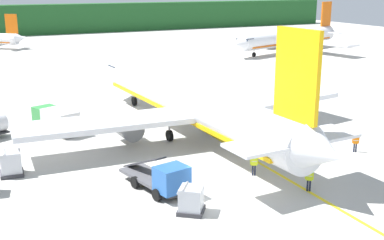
{
  "coord_description": "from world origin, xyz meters",
  "views": [
    {
      "loc": [
        -15.02,
        -28.66,
        14.92
      ],
      "look_at": [
        2.41,
        8.11,
        3.66
      ],
      "focal_mm": 46.66,
      "sensor_mm": 36.0,
      "label": 1
    }
  ],
  "objects_px": {
    "crew_loader_right": "(254,163)",
    "cargo_container_far": "(11,163)",
    "airliner_foreground": "(188,102)",
    "cargo_container_near": "(191,200)",
    "crew_marshaller": "(309,178)",
    "service_truck_fuel": "(56,119)",
    "crew_supervisor": "(251,139)",
    "crew_loader_left": "(356,142)",
    "service_truck_baggage": "(162,178)",
    "airliner_mid_apron": "(290,38)"
  },
  "relations": [
    {
      "from": "service_truck_baggage",
      "to": "crew_loader_right",
      "type": "distance_m",
      "value": 7.9
    },
    {
      "from": "airliner_foreground",
      "to": "crew_supervisor",
      "type": "relative_size",
      "value": 24.77
    },
    {
      "from": "airliner_mid_apron",
      "to": "cargo_container_far",
      "type": "bearing_deg",
      "value": -141.44
    },
    {
      "from": "airliner_foreground",
      "to": "cargo_container_near",
      "type": "height_order",
      "value": "airliner_foreground"
    },
    {
      "from": "crew_supervisor",
      "to": "cargo_container_near",
      "type": "bearing_deg",
      "value": -137.93
    },
    {
      "from": "airliner_foreground",
      "to": "service_truck_baggage",
      "type": "bearing_deg",
      "value": -122.43
    },
    {
      "from": "crew_loader_right",
      "to": "crew_supervisor",
      "type": "bearing_deg",
      "value": 60.24
    },
    {
      "from": "crew_loader_right",
      "to": "crew_supervisor",
      "type": "relative_size",
      "value": 1.03
    },
    {
      "from": "airliner_foreground",
      "to": "service_truck_fuel",
      "type": "bearing_deg",
      "value": 151.19
    },
    {
      "from": "crew_loader_right",
      "to": "crew_marshaller",
      "type": "bearing_deg",
      "value": -65.78
    },
    {
      "from": "cargo_container_far",
      "to": "crew_supervisor",
      "type": "relative_size",
      "value": 1.25
    },
    {
      "from": "crew_marshaller",
      "to": "crew_loader_left",
      "type": "bearing_deg",
      "value": 29.52
    },
    {
      "from": "crew_loader_right",
      "to": "service_truck_baggage",
      "type": "bearing_deg",
      "value": -179.4
    },
    {
      "from": "service_truck_fuel",
      "to": "cargo_container_near",
      "type": "distance_m",
      "value": 23.18
    },
    {
      "from": "cargo_container_far",
      "to": "crew_loader_left",
      "type": "height_order",
      "value": "cargo_container_far"
    },
    {
      "from": "cargo_container_near",
      "to": "cargo_container_far",
      "type": "height_order",
      "value": "cargo_container_far"
    },
    {
      "from": "cargo_container_far",
      "to": "crew_loader_right",
      "type": "relative_size",
      "value": 1.21
    },
    {
      "from": "crew_marshaller",
      "to": "crew_supervisor",
      "type": "bearing_deg",
      "value": 82.65
    },
    {
      "from": "crew_loader_right",
      "to": "airliner_mid_apron",
      "type": "bearing_deg",
      "value": 51.79
    },
    {
      "from": "crew_loader_left",
      "to": "cargo_container_far",
      "type": "bearing_deg",
      "value": 165.58
    },
    {
      "from": "airliner_foreground",
      "to": "cargo_container_near",
      "type": "relative_size",
      "value": 17.59
    },
    {
      "from": "airliner_foreground",
      "to": "service_truck_fuel",
      "type": "distance_m",
      "value": 13.77
    },
    {
      "from": "service_truck_fuel",
      "to": "cargo_container_near",
      "type": "xyz_separation_m",
      "value": [
        4.6,
        -22.72,
        -0.52
      ]
    },
    {
      "from": "crew_marshaller",
      "to": "crew_loader_left",
      "type": "distance_m",
      "value": 10.81
    },
    {
      "from": "airliner_mid_apron",
      "to": "cargo_container_far",
      "type": "relative_size",
      "value": 16.96
    },
    {
      "from": "crew_loader_left",
      "to": "crew_supervisor",
      "type": "height_order",
      "value": "crew_supervisor"
    },
    {
      "from": "crew_supervisor",
      "to": "crew_loader_left",
      "type": "bearing_deg",
      "value": -30.9
    },
    {
      "from": "crew_marshaller",
      "to": "crew_supervisor",
      "type": "distance_m",
      "value": 10.25
    },
    {
      "from": "service_truck_fuel",
      "to": "crew_loader_right",
      "type": "height_order",
      "value": "service_truck_fuel"
    },
    {
      "from": "cargo_container_far",
      "to": "crew_loader_left",
      "type": "relative_size",
      "value": 1.31
    },
    {
      "from": "service_truck_baggage",
      "to": "crew_marshaller",
      "type": "distance_m",
      "value": 10.79
    },
    {
      "from": "airliner_foreground",
      "to": "crew_marshaller",
      "type": "distance_m",
      "value": 16.95
    },
    {
      "from": "airliner_mid_apron",
      "to": "service_truck_fuel",
      "type": "relative_size",
      "value": 5.82
    },
    {
      "from": "service_truck_baggage",
      "to": "crew_loader_right",
      "type": "xyz_separation_m",
      "value": [
        7.9,
        0.08,
        -0.14
      ]
    },
    {
      "from": "airliner_foreground",
      "to": "crew_loader_left",
      "type": "distance_m",
      "value": 16.3
    },
    {
      "from": "cargo_container_near",
      "to": "cargo_container_far",
      "type": "xyz_separation_m",
      "value": [
        -10.1,
        12.24,
        0.08
      ]
    },
    {
      "from": "service_truck_fuel",
      "to": "cargo_container_far",
      "type": "xyz_separation_m",
      "value": [
        -5.5,
        -10.47,
        -0.44
      ]
    },
    {
      "from": "crew_marshaller",
      "to": "crew_loader_right",
      "type": "distance_m",
      "value": 4.83
    },
    {
      "from": "cargo_container_near",
      "to": "crew_supervisor",
      "type": "xyz_separation_m",
      "value": [
        10.7,
        9.66,
        0.07
      ]
    },
    {
      "from": "airliner_mid_apron",
      "to": "service_truck_baggage",
      "type": "xyz_separation_m",
      "value": [
        -55.04,
        -59.96,
        -1.83
      ]
    },
    {
      "from": "crew_supervisor",
      "to": "airliner_foreground",
      "type": "bearing_deg",
      "value": 117.36
    },
    {
      "from": "crew_loader_right",
      "to": "crew_supervisor",
      "type": "distance_m",
      "value": 6.64
    },
    {
      "from": "cargo_container_far",
      "to": "crew_loader_right",
      "type": "distance_m",
      "value": 19.39
    },
    {
      "from": "airliner_foreground",
      "to": "service_truck_baggage",
      "type": "relative_size",
      "value": 5.89
    },
    {
      "from": "cargo_container_near",
      "to": "cargo_container_far",
      "type": "distance_m",
      "value": 15.87
    },
    {
      "from": "service_truck_fuel",
      "to": "crew_supervisor",
      "type": "height_order",
      "value": "service_truck_fuel"
    },
    {
      "from": "crew_loader_right",
      "to": "cargo_container_far",
      "type": "bearing_deg",
      "value": 154.51
    },
    {
      "from": "service_truck_baggage",
      "to": "service_truck_fuel",
      "type": "bearing_deg",
      "value": 102.25
    },
    {
      "from": "cargo_container_far",
      "to": "crew_loader_right",
      "type": "height_order",
      "value": "cargo_container_far"
    },
    {
      "from": "airliner_mid_apron",
      "to": "crew_supervisor",
      "type": "xyz_separation_m",
      "value": [
        -43.85,
        -54.11,
        -2.0
      ]
    }
  ]
}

